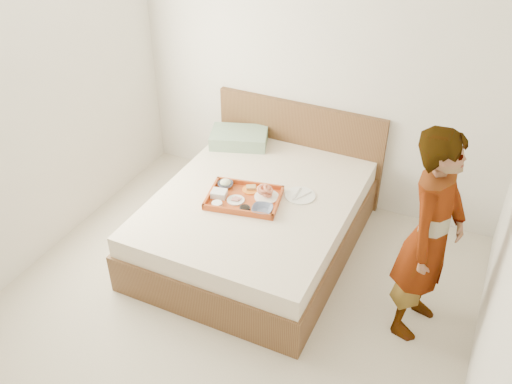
{
  "coord_description": "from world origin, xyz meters",
  "views": [
    {
      "loc": [
        1.48,
        -2.42,
        3.21
      ],
      "look_at": [
        -0.09,
        0.9,
        0.65
      ],
      "focal_mm": 39.19,
      "sensor_mm": 36.0,
      "label": 1
    }
  ],
  "objects_px": {
    "tray": "(244,198)",
    "dinner_plate": "(300,196)",
    "person": "(430,237)",
    "bed": "(256,221)"
  },
  "relations": [
    {
      "from": "bed",
      "to": "tray",
      "type": "relative_size",
      "value": 3.41
    },
    {
      "from": "bed",
      "to": "dinner_plate",
      "type": "height_order",
      "value": "dinner_plate"
    },
    {
      "from": "dinner_plate",
      "to": "person",
      "type": "relative_size",
      "value": 0.16
    },
    {
      "from": "bed",
      "to": "dinner_plate",
      "type": "distance_m",
      "value": 0.46
    },
    {
      "from": "tray",
      "to": "person",
      "type": "bearing_deg",
      "value": -18.76
    },
    {
      "from": "dinner_plate",
      "to": "person",
      "type": "distance_m",
      "value": 1.22
    },
    {
      "from": "tray",
      "to": "dinner_plate",
      "type": "distance_m",
      "value": 0.47
    },
    {
      "from": "dinner_plate",
      "to": "person",
      "type": "height_order",
      "value": "person"
    },
    {
      "from": "bed",
      "to": "person",
      "type": "relative_size",
      "value": 1.23
    },
    {
      "from": "tray",
      "to": "dinner_plate",
      "type": "relative_size",
      "value": 2.31
    }
  ]
}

